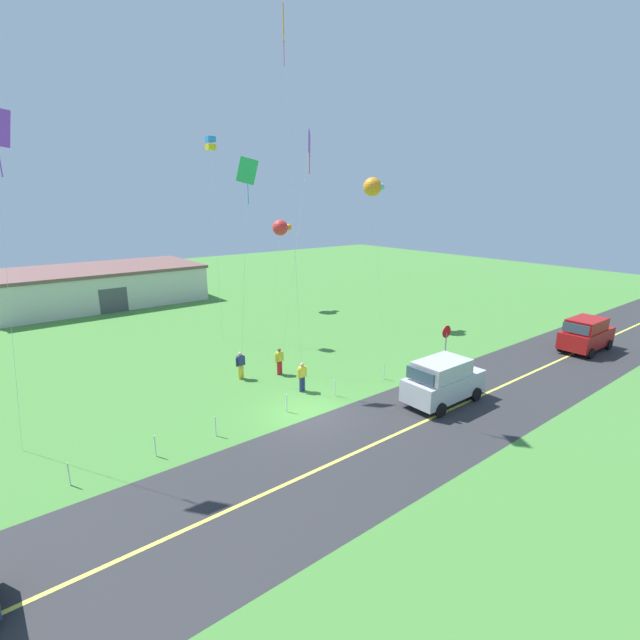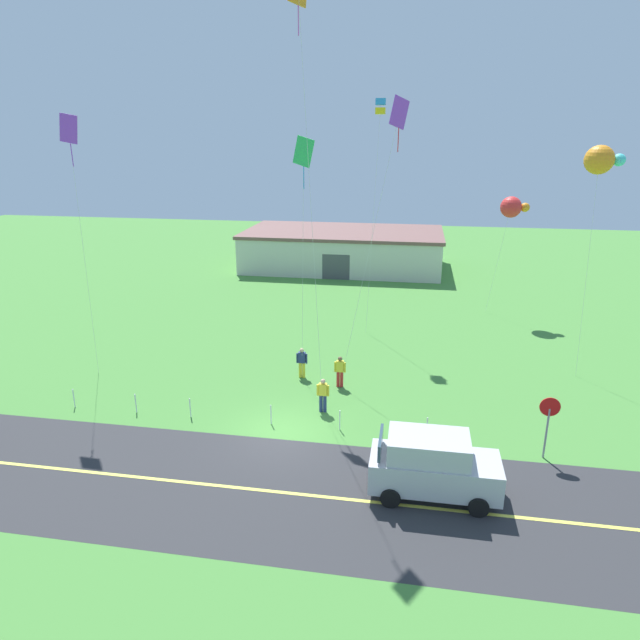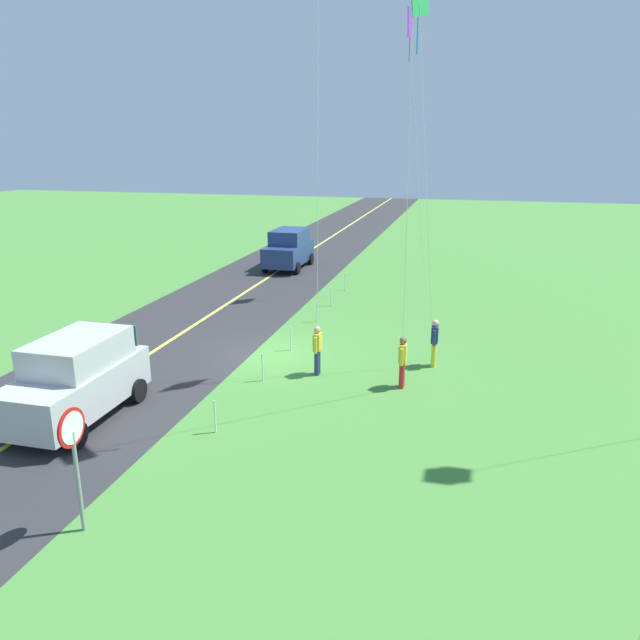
# 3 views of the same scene
# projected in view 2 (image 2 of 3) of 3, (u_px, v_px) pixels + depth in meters

# --- Properties ---
(ground_plane) EXTENTS (120.00, 120.00, 0.10)m
(ground_plane) POSITION_uv_depth(u_px,v_px,m) (282.00, 434.00, 23.35)
(ground_plane) COLOR #478438
(asphalt_road) EXTENTS (120.00, 7.00, 0.00)m
(asphalt_road) POSITION_uv_depth(u_px,v_px,m) (256.00, 490.00, 19.59)
(asphalt_road) COLOR #2D2D30
(asphalt_road) RESTS_ON ground
(road_centre_stripe) EXTENTS (120.00, 0.16, 0.00)m
(road_centre_stripe) POSITION_uv_depth(u_px,v_px,m) (256.00, 490.00, 19.59)
(road_centre_stripe) COLOR #E5E04C
(road_centre_stripe) RESTS_ON asphalt_road
(car_suv_foreground) EXTENTS (4.40, 2.12, 2.24)m
(car_suv_foreground) POSITION_uv_depth(u_px,v_px,m) (432.00, 465.00, 19.01)
(car_suv_foreground) COLOR #B7B7BC
(car_suv_foreground) RESTS_ON ground
(stop_sign) EXTENTS (0.76, 0.08, 2.56)m
(stop_sign) POSITION_uv_depth(u_px,v_px,m) (549.00, 416.00, 21.00)
(stop_sign) COLOR gray
(stop_sign) RESTS_ON ground
(person_adult_near) EXTENTS (0.58, 0.22, 1.60)m
(person_adult_near) POSITION_uv_depth(u_px,v_px,m) (340.00, 371.00, 27.44)
(person_adult_near) COLOR red
(person_adult_near) RESTS_ON ground
(person_adult_companion) EXTENTS (0.58, 0.22, 1.60)m
(person_adult_companion) POSITION_uv_depth(u_px,v_px,m) (323.00, 394.00, 24.92)
(person_adult_companion) COLOR navy
(person_adult_companion) RESTS_ON ground
(person_child_watcher) EXTENTS (0.58, 0.22, 1.60)m
(person_child_watcher) POSITION_uv_depth(u_px,v_px,m) (302.00, 362.00, 28.52)
(person_child_watcher) COLOR yellow
(person_child_watcher) RESTS_ON ground
(kite_red_low) EXTENTS (2.79, 0.92, 13.49)m
(kite_red_low) POSITION_uv_depth(u_px,v_px,m) (398.00, 120.00, 23.57)
(kite_red_low) COLOR silver
(kite_red_low) RESTS_ON ground
(kite_blue_mid) EXTENTS (1.21, 0.89, 17.59)m
(kite_blue_mid) POSITION_uv_depth(u_px,v_px,m) (299.00, 1.00, 20.03)
(kite_blue_mid) COLOR silver
(kite_blue_mid) RESTS_ON ground
(kite_yellow_high) EXTENTS (1.09, 1.19, 11.90)m
(kite_yellow_high) POSITION_uv_depth(u_px,v_px,m) (304.00, 157.00, 24.44)
(kite_yellow_high) COLOR silver
(kite_yellow_high) RESTS_ON ground
(kite_green_far) EXTENTS (0.70, 1.26, 13.93)m
(kite_green_far) POSITION_uv_depth(u_px,v_px,m) (380.00, 107.00, 32.06)
(kite_green_far) COLOR silver
(kite_green_far) RESTS_ON ground
(kite_pink_drift) EXTENTS (2.20, 1.40, 8.10)m
(kite_pink_drift) POSITION_uv_depth(u_px,v_px,m) (512.00, 207.00, 36.93)
(kite_pink_drift) COLOR silver
(kite_pink_drift) RESTS_ON ground
(kite_orange_near) EXTENTS (1.38, 1.18, 12.83)m
(kite_orange_near) POSITION_uv_depth(u_px,v_px,m) (69.00, 135.00, 24.49)
(kite_orange_near) COLOR silver
(kite_orange_near) RESTS_ON ground
(kite_cyan_top) EXTENTS (1.90, 2.22, 11.46)m
(kite_cyan_top) POSITION_uv_depth(u_px,v_px,m) (601.00, 160.00, 26.97)
(kite_cyan_top) COLOR silver
(kite_cyan_top) RESTS_ON ground
(warehouse_distant) EXTENTS (18.36, 10.20, 3.50)m
(warehouse_distant) POSITION_uv_depth(u_px,v_px,m) (343.00, 249.00, 52.74)
(warehouse_distant) COLOR beige
(warehouse_distant) RESTS_ON ground
(fence_post_0) EXTENTS (0.05, 0.05, 0.90)m
(fence_post_0) POSITION_uv_depth(u_px,v_px,m) (74.00, 398.00, 25.45)
(fence_post_0) COLOR silver
(fence_post_0) RESTS_ON ground
(fence_post_1) EXTENTS (0.05, 0.05, 0.90)m
(fence_post_1) POSITION_uv_depth(u_px,v_px,m) (136.00, 403.00, 24.96)
(fence_post_1) COLOR silver
(fence_post_1) RESTS_ON ground
(fence_post_2) EXTENTS (0.05, 0.05, 0.90)m
(fence_post_2) POSITION_uv_depth(u_px,v_px,m) (190.00, 408.00, 24.55)
(fence_post_2) COLOR silver
(fence_post_2) RESTS_ON ground
(fence_post_3) EXTENTS (0.05, 0.05, 0.90)m
(fence_post_3) POSITION_uv_depth(u_px,v_px,m) (271.00, 415.00, 23.95)
(fence_post_3) COLOR silver
(fence_post_3) RESTS_ON ground
(fence_post_4) EXTENTS (0.05, 0.05, 0.90)m
(fence_post_4) POSITION_uv_depth(u_px,v_px,m) (340.00, 420.00, 23.47)
(fence_post_4) COLOR silver
(fence_post_4) RESTS_ON ground
(fence_post_5) EXTENTS (0.05, 0.05, 0.90)m
(fence_post_5) POSITION_uv_depth(u_px,v_px,m) (427.00, 427.00, 22.89)
(fence_post_5) COLOR silver
(fence_post_5) RESTS_ON ground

